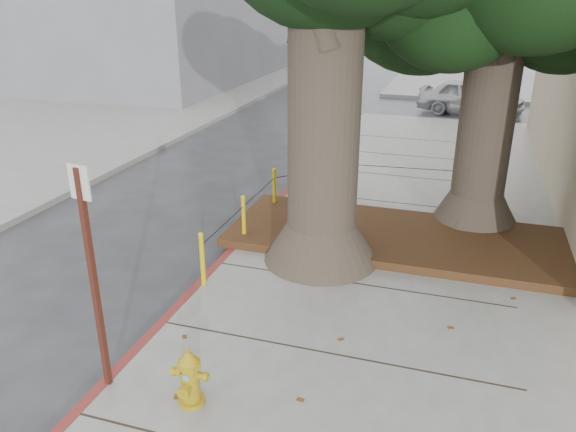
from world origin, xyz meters
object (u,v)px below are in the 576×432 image
Objects in this scene: fire_hydrant at (190,377)px; car_dark at (146,81)px; signpost at (92,268)px; car_silver at (471,97)px.

fire_hydrant is 21.95m from car_dark.
fire_hydrant is at bearing 8.58° from signpost.
signpost is 0.70× the size of car_silver.
car_dark is (-10.55, 18.56, -1.08)m from signpost.
car_dark is at bearing 128.99° from signpost.
fire_hydrant is 0.27× the size of signpost.
car_dark is (-14.52, -0.16, -0.02)m from car_silver.
car_silver is (3.97, 18.72, -1.06)m from signpost.
car_silver reaches higher than car_dark.
signpost is 0.61× the size of car_dark.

